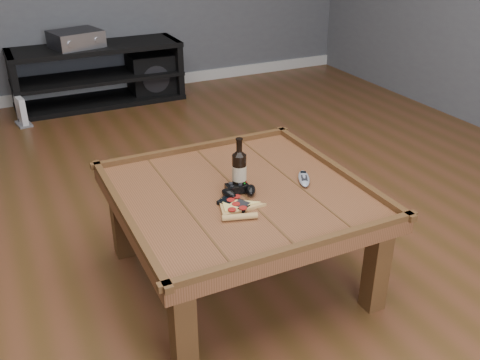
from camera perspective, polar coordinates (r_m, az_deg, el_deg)
name	(u,v)px	position (r m, az deg, el deg)	size (l,w,h in m)	color
ground	(239,278)	(2.48, -0.09, -10.38)	(6.00, 6.00, 0.00)	#4A2F15
baseboard	(95,90)	(5.06, -15.22, 9.26)	(5.00, 0.02, 0.10)	silver
coffee_table	(239,203)	(2.27, -0.09, -2.49)	(1.03, 1.03, 0.48)	#5A3319
media_console	(98,75)	(4.78, -14.88, 10.75)	(1.40, 0.45, 0.50)	black
beer_bottle	(239,169)	(2.21, -0.08, 1.14)	(0.06, 0.06, 0.23)	black
game_controller	(239,190)	(2.20, -0.15, -1.08)	(0.16, 0.11, 0.04)	black
pizza_slice	(236,208)	(2.10, -0.38, -2.97)	(0.21, 0.28, 0.03)	#DCAE60
smartphone	(235,203)	(2.13, -0.57, -2.52)	(0.13, 0.15, 0.02)	black
remote_control	(304,178)	(2.33, 6.83, 0.16)	(0.11, 0.16, 0.02)	gray
av_receiver	(76,39)	(4.68, -17.08, 14.20)	(0.44, 0.40, 0.13)	black
subwoofer	(151,74)	(4.95, -9.50, 11.10)	(0.39, 0.39, 0.38)	black
game_console	(22,112)	(4.49, -22.27, 6.68)	(0.12, 0.19, 0.22)	slate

